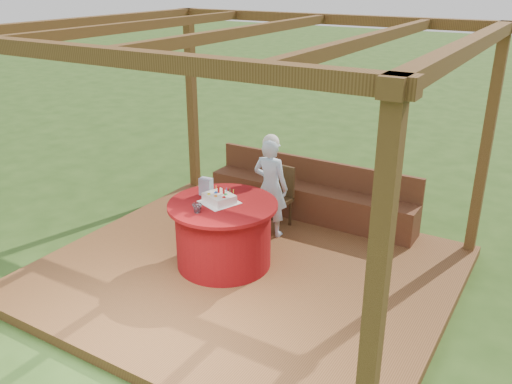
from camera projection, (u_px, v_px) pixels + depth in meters
ground at (245, 278)px, 6.34m from camera, size 60.00×60.00×0.00m
deck at (245, 273)px, 6.31m from camera, size 4.50×4.00×0.12m
pergola at (243, 70)px, 5.43m from camera, size 4.50×4.00×2.72m
bench at (310, 199)px, 7.56m from camera, size 3.00×0.42×0.80m
table at (223, 233)px, 6.27m from camera, size 1.26×1.26×0.78m
chair at (278, 194)px, 7.24m from camera, size 0.41×0.41×0.83m
elderly_woman at (270, 185)px, 6.90m from camera, size 0.48×0.32×1.35m
birthday_cake at (219, 198)px, 6.13m from camera, size 0.48×0.48×0.17m
gift_bag at (206, 187)px, 6.31m from camera, size 0.15×0.11×0.21m
drinking_glass at (197, 208)px, 5.87m from camera, size 0.14×0.14×0.10m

